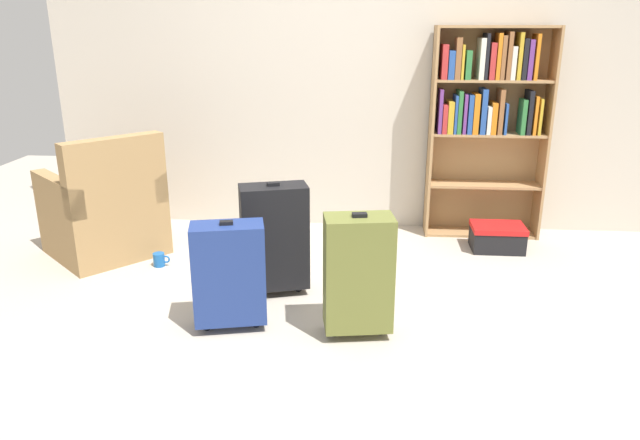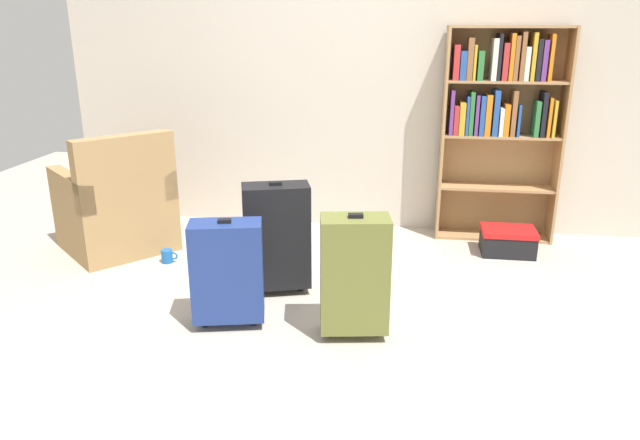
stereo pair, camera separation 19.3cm
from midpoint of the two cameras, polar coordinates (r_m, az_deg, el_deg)
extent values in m
plane|color=#B2A899|center=(3.32, 0.40, -10.82)|extent=(8.53, 8.53, 0.00)
cube|color=beige|center=(4.81, 2.24, 14.59)|extent=(4.88, 0.10, 2.60)
cube|color=#A87F51|center=(4.69, 9.48, 8.16)|extent=(0.02, 0.25, 1.61)
cube|color=#A87F51|center=(4.84, 19.84, 7.63)|extent=(0.02, 0.25, 1.61)
cube|color=#A87F51|center=(4.86, 14.52, 8.17)|extent=(0.89, 0.02, 1.61)
cube|color=#A87F51|center=(4.94, 14.00, -1.16)|extent=(0.85, 0.23, 0.02)
cube|color=#A87F51|center=(4.83, 14.37, 3.35)|extent=(0.85, 0.23, 0.02)
cube|color=#A87F51|center=(4.74, 14.76, 8.04)|extent=(0.85, 0.23, 0.02)
cube|color=#A87F51|center=(4.69, 15.16, 12.87)|extent=(0.85, 0.23, 0.02)
cube|color=#A87F51|center=(4.67, 15.57, 17.53)|extent=(0.85, 0.23, 0.02)
cube|color=#66337F|center=(4.63, 10.29, 10.31)|extent=(0.03, 0.17, 0.33)
cube|color=#B22D2D|center=(4.63, 10.71, 9.57)|extent=(0.04, 0.15, 0.22)
cube|color=gold|center=(4.66, 11.23, 9.74)|extent=(0.04, 0.18, 0.24)
cube|color=#264C99|center=(4.66, 11.70, 9.99)|extent=(0.02, 0.18, 0.29)
cube|color=#2D7238|center=(4.67, 12.05, 10.19)|extent=(0.03, 0.21, 0.32)
cube|color=#66337F|center=(4.65, 12.56, 9.97)|extent=(0.02, 0.15, 0.29)
cube|color=#264C99|center=(4.65, 13.05, 9.92)|extent=(0.03, 0.15, 0.29)
cube|color=orange|center=(4.68, 13.54, 9.98)|extent=(0.04, 0.19, 0.30)
cube|color=#264C99|center=(4.69, 14.20, 10.17)|extent=(0.04, 0.21, 0.33)
cube|color=silver|center=(4.68, 14.74, 9.31)|extent=(0.03, 0.14, 0.21)
cube|color=orange|center=(4.71, 15.13, 9.52)|extent=(0.04, 0.20, 0.24)
cube|color=brown|center=(4.70, 15.78, 10.05)|extent=(0.03, 0.18, 0.33)
cube|color=#264C99|center=(4.73, 16.18, 9.42)|extent=(0.02, 0.20, 0.23)
cube|color=#2D7238|center=(4.73, 17.79, 9.47)|extent=(0.03, 0.16, 0.26)
cube|color=black|center=(4.75, 18.30, 9.85)|extent=(0.03, 0.19, 0.32)
cube|color=orange|center=(4.76, 18.79, 9.57)|extent=(0.02, 0.17, 0.29)
cube|color=gold|center=(4.77, 19.18, 9.45)|extent=(0.02, 0.19, 0.27)
cube|color=#B22D2D|center=(4.62, 10.64, 14.79)|extent=(0.04, 0.21, 0.25)
cube|color=#264C99|center=(4.63, 11.25, 14.49)|extent=(0.04, 0.21, 0.21)
cube|color=brown|center=(4.60, 11.91, 15.00)|extent=(0.04, 0.15, 0.30)
cube|color=gold|center=(4.63, 12.28, 14.69)|extent=(0.02, 0.21, 0.25)
cube|color=#2D7238|center=(4.61, 12.85, 14.38)|extent=(0.04, 0.14, 0.21)
cube|color=silver|center=(4.65, 14.03, 14.86)|extent=(0.04, 0.21, 0.29)
cube|color=black|center=(4.66, 14.46, 15.03)|extent=(0.02, 0.21, 0.33)
cube|color=#B22D2D|center=(4.64, 15.01, 14.59)|extent=(0.04, 0.17, 0.26)
cube|color=orange|center=(4.65, 15.55, 14.96)|extent=(0.03, 0.17, 0.33)
cube|color=brown|center=(4.65, 15.97, 14.82)|extent=(0.03, 0.15, 0.31)
cube|color=brown|center=(4.69, 16.44, 14.97)|extent=(0.03, 0.21, 0.34)
cube|color=silver|center=(4.68, 16.84, 14.30)|extent=(0.03, 0.18, 0.24)
cube|color=gold|center=(4.68, 17.43, 14.84)|extent=(0.03, 0.17, 0.33)
cube|color=black|center=(4.69, 17.84, 14.55)|extent=(0.03, 0.18, 0.29)
cube|color=#66337F|center=(4.69, 18.35, 14.46)|extent=(0.03, 0.16, 0.28)
cube|color=orange|center=(4.71, 18.88, 14.67)|extent=(0.02, 0.18, 0.32)
cube|color=#9E7A4C|center=(4.66, -21.16, -0.60)|extent=(0.99, 0.99, 0.40)
cube|color=tan|center=(4.60, -21.50, 2.23)|extent=(0.77, 0.76, 0.08)
cube|color=#9E7A4C|center=(4.28, -20.35, 4.16)|extent=(0.56, 0.60, 0.50)
cube|color=#9E7A4C|center=(4.69, -18.23, 3.79)|extent=(0.59, 0.54, 0.22)
cube|color=#9E7A4C|center=(4.48, -25.13, 2.30)|extent=(0.59, 0.54, 0.22)
cylinder|color=#1959A5|center=(4.33, -16.51, -3.70)|extent=(0.08, 0.08, 0.10)
torus|color=#1959A5|center=(4.31, -15.87, -3.67)|extent=(0.06, 0.01, 0.06)
cube|color=black|center=(4.60, 15.56, -1.77)|extent=(0.38, 0.27, 0.17)
cube|color=red|center=(4.58, 15.65, -0.71)|extent=(0.39, 0.28, 0.04)
cube|color=navy|center=(3.28, -10.45, -5.08)|extent=(0.42, 0.28, 0.56)
cube|color=black|center=(3.18, -10.75, -0.28)|extent=(0.08, 0.05, 0.02)
cylinder|color=black|center=(3.42, -12.47, -9.86)|extent=(0.06, 0.06, 0.05)
cylinder|color=black|center=(3.41, -7.82, -9.70)|extent=(0.06, 0.06, 0.05)
cube|color=black|center=(3.65, -5.92, -1.63)|extent=(0.45, 0.31, 0.65)
cube|color=black|center=(3.55, -6.10, 3.46)|extent=(0.08, 0.06, 0.02)
cylinder|color=black|center=(3.78, -7.90, -6.77)|extent=(0.06, 0.06, 0.05)
cylinder|color=black|center=(3.80, -3.60, -6.45)|extent=(0.06, 0.06, 0.05)
cube|color=brown|center=(3.14, 1.95, -5.15)|extent=(0.39, 0.27, 0.63)
cube|color=black|center=(3.03, 2.02, 0.47)|extent=(0.08, 0.05, 0.02)
cylinder|color=black|center=(3.28, -0.33, -10.65)|extent=(0.06, 0.06, 0.05)
cylinder|color=black|center=(3.31, 4.09, -10.46)|extent=(0.06, 0.06, 0.05)
camera|label=1|loc=(0.10, -91.63, -0.54)|focal=33.19mm
camera|label=2|loc=(0.10, 88.37, 0.54)|focal=33.19mm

